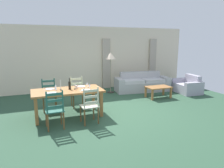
# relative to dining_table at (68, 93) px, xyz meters

# --- Properties ---
(ground_plane) EXTENTS (9.60, 9.60, 0.02)m
(ground_plane) POSITION_rel_dining_table_xyz_m (1.42, -0.13, -0.67)
(ground_plane) COLOR #2B4C36
(wall_far) EXTENTS (9.60, 0.16, 2.70)m
(wall_far) POSITION_rel_dining_table_xyz_m (1.42, 3.17, 0.69)
(wall_far) COLOR beige
(wall_far) RESTS_ON ground_plane
(curtain_panel_left) EXTENTS (0.35, 0.08, 2.20)m
(curtain_panel_left) POSITION_rel_dining_table_xyz_m (2.25, 3.03, 0.44)
(curtain_panel_left) COLOR #B1A491
(curtain_panel_left) RESTS_ON ground_plane
(curtain_panel_right) EXTENTS (0.35, 0.08, 2.20)m
(curtain_panel_right) POSITION_rel_dining_table_xyz_m (4.65, 3.03, 0.44)
(curtain_panel_right) COLOR #B1A491
(curtain_panel_right) RESTS_ON ground_plane
(dining_table) EXTENTS (1.90, 0.96, 0.75)m
(dining_table) POSITION_rel_dining_table_xyz_m (0.00, 0.00, 0.00)
(dining_table) COLOR #9C6636
(dining_table) RESTS_ON ground_plane
(dining_chair_near_left) EXTENTS (0.43, 0.42, 0.96)m
(dining_chair_near_left) POSITION_rel_dining_table_xyz_m (-0.45, -0.78, -0.19)
(dining_chair_near_left) COLOR #255D4E
(dining_chair_near_left) RESTS_ON ground_plane
(dining_chair_near_right) EXTENTS (0.44, 0.43, 0.96)m
(dining_chair_near_right) POSITION_rel_dining_table_xyz_m (0.42, -0.76, -0.19)
(dining_chair_near_right) COLOR beige
(dining_chair_near_right) RESTS_ON ground_plane
(dining_chair_far_left) EXTENTS (0.43, 0.41, 0.96)m
(dining_chair_far_left) POSITION_rel_dining_table_xyz_m (-0.44, 0.73, -0.19)
(dining_chair_far_left) COLOR #25594D
(dining_chair_far_left) RESTS_ON ground_plane
(dining_chair_far_right) EXTENTS (0.42, 0.40, 0.96)m
(dining_chair_far_right) POSITION_rel_dining_table_xyz_m (0.44, 0.77, -0.19)
(dining_chair_far_right) COLOR beige
(dining_chair_far_right) RESTS_ON ground_plane
(dinner_plate_near_left) EXTENTS (0.24, 0.24, 0.02)m
(dinner_plate_near_left) POSITION_rel_dining_table_xyz_m (-0.45, -0.25, 0.10)
(dinner_plate_near_left) COLOR white
(dinner_plate_near_left) RESTS_ON dining_table
(fork_near_left) EXTENTS (0.02, 0.17, 0.01)m
(fork_near_left) POSITION_rel_dining_table_xyz_m (-0.60, -0.25, 0.09)
(fork_near_left) COLOR silver
(fork_near_left) RESTS_ON dining_table
(dinner_plate_near_right) EXTENTS (0.24, 0.24, 0.02)m
(dinner_plate_near_right) POSITION_rel_dining_table_xyz_m (0.45, -0.25, 0.10)
(dinner_plate_near_right) COLOR white
(dinner_plate_near_right) RESTS_ON dining_table
(fork_near_right) EXTENTS (0.03, 0.17, 0.01)m
(fork_near_right) POSITION_rel_dining_table_xyz_m (0.30, -0.25, 0.09)
(fork_near_right) COLOR silver
(fork_near_right) RESTS_ON dining_table
(dinner_plate_far_left) EXTENTS (0.24, 0.24, 0.02)m
(dinner_plate_far_left) POSITION_rel_dining_table_xyz_m (-0.45, 0.25, 0.10)
(dinner_plate_far_left) COLOR white
(dinner_plate_far_left) RESTS_ON dining_table
(fork_far_left) EXTENTS (0.02, 0.17, 0.01)m
(fork_far_left) POSITION_rel_dining_table_xyz_m (-0.60, 0.25, 0.09)
(fork_far_left) COLOR silver
(fork_far_left) RESTS_ON dining_table
(dinner_plate_far_right) EXTENTS (0.24, 0.24, 0.02)m
(dinner_plate_far_right) POSITION_rel_dining_table_xyz_m (0.45, 0.25, 0.10)
(dinner_plate_far_right) COLOR white
(dinner_plate_far_right) RESTS_ON dining_table
(fork_far_right) EXTENTS (0.03, 0.17, 0.01)m
(fork_far_right) POSITION_rel_dining_table_xyz_m (0.30, 0.25, 0.09)
(fork_far_right) COLOR silver
(fork_far_right) RESTS_ON dining_table
(wine_bottle) EXTENTS (0.07, 0.07, 0.32)m
(wine_bottle) POSITION_rel_dining_table_xyz_m (0.07, 0.04, 0.20)
(wine_bottle) COLOR black
(wine_bottle) RESTS_ON dining_table
(wine_glass_near_left) EXTENTS (0.06, 0.06, 0.16)m
(wine_glass_near_left) POSITION_rel_dining_table_xyz_m (-0.33, -0.14, 0.20)
(wine_glass_near_left) COLOR white
(wine_glass_near_left) RESTS_ON dining_table
(wine_glass_near_right) EXTENTS (0.06, 0.06, 0.16)m
(wine_glass_near_right) POSITION_rel_dining_table_xyz_m (0.59, -0.13, 0.20)
(wine_glass_near_right) COLOR white
(wine_glass_near_right) RESTS_ON dining_table
(wine_glass_far_left) EXTENTS (0.06, 0.06, 0.16)m
(wine_glass_far_left) POSITION_rel_dining_table_xyz_m (-0.30, 0.14, 0.20)
(wine_glass_far_left) COLOR white
(wine_glass_far_left) RESTS_ON dining_table
(wine_glass_far_right) EXTENTS (0.06, 0.06, 0.16)m
(wine_glass_far_right) POSITION_rel_dining_table_xyz_m (0.59, 0.13, 0.20)
(wine_glass_far_right) COLOR white
(wine_glass_far_right) RESTS_ON dining_table
(coffee_cup_primary) EXTENTS (0.07, 0.07, 0.09)m
(coffee_cup_primary) POSITION_rel_dining_table_xyz_m (0.26, 0.08, 0.13)
(coffee_cup_primary) COLOR beige
(coffee_cup_primary) RESTS_ON dining_table
(candle_tall) EXTENTS (0.05, 0.05, 0.29)m
(candle_tall) POSITION_rel_dining_table_xyz_m (-0.18, 0.02, 0.17)
(candle_tall) COLOR #998C66
(candle_tall) RESTS_ON dining_table
(candle_short) EXTENTS (0.05, 0.05, 0.16)m
(candle_short) POSITION_rel_dining_table_xyz_m (0.20, -0.04, 0.13)
(candle_short) COLOR #998C66
(candle_short) RESTS_ON dining_table
(couch) EXTENTS (2.37, 1.11, 0.80)m
(couch) POSITION_rel_dining_table_xyz_m (3.46, 1.94, -0.37)
(couch) COLOR #A7A7A8
(couch) RESTS_ON ground_plane
(coffee_table) EXTENTS (0.90, 0.56, 0.42)m
(coffee_table) POSITION_rel_dining_table_xyz_m (3.47, 0.72, -0.31)
(coffee_table) COLOR #9C6636
(coffee_table) RESTS_ON ground_plane
(armchair_upholstered) EXTENTS (0.90, 1.23, 0.72)m
(armchair_upholstered) POSITION_rel_dining_table_xyz_m (5.07, 0.97, -0.41)
(armchair_upholstered) COLOR #A8A3B3
(armchair_upholstered) RESTS_ON ground_plane
(standing_lamp) EXTENTS (0.40, 0.40, 1.64)m
(standing_lamp) POSITION_rel_dining_table_xyz_m (2.10, 2.12, 0.75)
(standing_lamp) COLOR #332D28
(standing_lamp) RESTS_ON ground_plane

